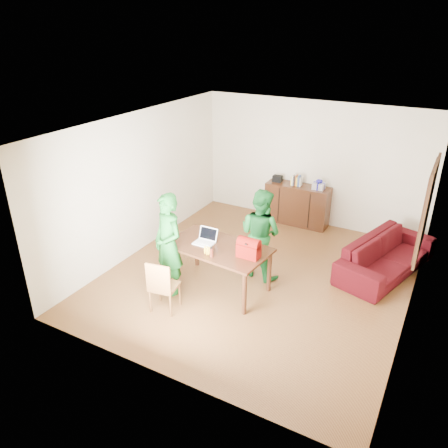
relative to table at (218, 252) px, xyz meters
The scene contains 10 objects.
room 1.08m from the table, 58.28° to the left, with size 5.20×5.70×2.90m.
table is the anchor object (origin of this frame).
chair 1.13m from the table, 114.55° to the right, with size 0.46×0.45×0.89m.
person_near 0.83m from the table, 145.21° to the right, with size 0.63×0.42×1.74m, color #145B1D.
person_far 0.85m from the table, 59.23° to the left, with size 0.79×0.62×1.63m, color #12531E.
laptop 0.30m from the table, behind, with size 0.34×0.23×0.24m.
bananas 0.35m from the table, 93.74° to the right, with size 0.15×0.09×0.06m, color gold, non-canonical shape.
bottle 0.40m from the table, 77.78° to the right, with size 0.05×0.05×0.16m, color #561F13.
red_bag 0.64m from the table, ahead, with size 0.35×0.20×0.26m, color maroon.
sofa 3.09m from the table, 38.43° to the left, with size 2.22×0.87×0.65m, color #3C070D.
Camera 1 is at (2.68, -6.14, 4.17)m, focal length 35.00 mm.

